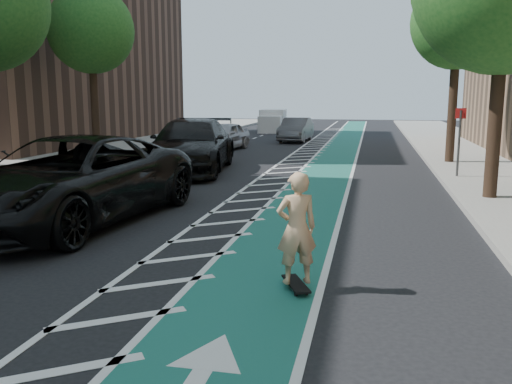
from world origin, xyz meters
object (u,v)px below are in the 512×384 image
(suv_near, at_px, (70,180))
(suv_far, at_px, (191,146))
(skateboarder, at_px, (297,228))
(barrel_a, at_px, (115,179))

(suv_near, xyz_separation_m, suv_far, (-0.08, 8.77, 0.01))
(suv_near, relative_size, suv_far, 1.04)
(skateboarder, xyz_separation_m, suv_near, (-5.69, 3.30, 0.03))
(skateboarder, distance_m, barrel_a, 9.44)
(skateboarder, relative_size, suv_far, 0.25)
(skateboarder, distance_m, suv_far, 13.38)
(skateboarder, height_order, suv_far, suv_far)
(suv_far, distance_m, barrel_a, 5.21)
(suv_near, xyz_separation_m, barrel_a, (-0.70, 3.63, -0.53))
(barrel_a, bearing_deg, skateboarder, -47.32)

